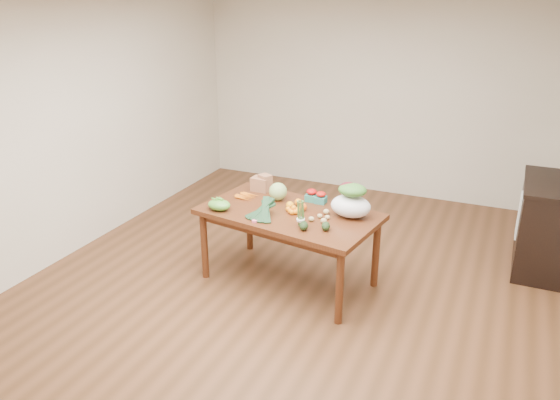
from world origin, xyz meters
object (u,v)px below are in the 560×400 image
at_px(paper_bag, 261,183).
at_px(salad_bag, 351,202).
at_px(cabbage, 278,192).
at_px(kale_bunch, 261,211).
at_px(cabinet, 545,225).
at_px(asparagus_bundle, 301,213).
at_px(mandarin_cluster, 294,209).
at_px(dining_table, 289,247).

bearing_deg(paper_bag, salad_bag, -15.29).
distance_m(cabbage, kale_bunch, 0.50).
xyz_separation_m(cabinet, kale_bunch, (-2.46, -1.60, 0.36)).
height_order(asparagus_bundle, salad_bag, salad_bag).
distance_m(paper_bag, kale_bunch, 0.74).
bearing_deg(mandarin_cluster, cabinet, 31.22).
height_order(cabbage, mandarin_cluster, cabbage).
xyz_separation_m(paper_bag, kale_bunch, (0.32, -0.67, -0.01)).
bearing_deg(cabbage, cabinet, 23.73).
relative_size(cabinet, cabbage, 5.66).
height_order(cabbage, asparagus_bundle, asparagus_bundle).
bearing_deg(mandarin_cluster, salad_bag, 14.60).
height_order(kale_bunch, salad_bag, salad_bag).
relative_size(paper_bag, asparagus_bundle, 1.00).
relative_size(cabbage, salad_bag, 0.48).
bearing_deg(cabbage, paper_bag, 147.65).
bearing_deg(paper_bag, cabbage, -32.35).
relative_size(kale_bunch, salad_bag, 1.06).
height_order(paper_bag, salad_bag, salad_bag).
relative_size(dining_table, mandarin_cluster, 9.25).
height_order(cabinet, salad_bag, salad_bag).
relative_size(paper_bag, kale_bunch, 0.62).
bearing_deg(cabinet, kale_bunch, -146.99).
distance_m(cabinet, paper_bag, 2.95).
relative_size(cabinet, kale_bunch, 2.55).
bearing_deg(asparagus_bundle, paper_bag, 145.83).
relative_size(mandarin_cluster, kale_bunch, 0.45).
height_order(paper_bag, cabbage, cabbage).
bearing_deg(asparagus_bundle, cabinet, 47.20).
relative_size(dining_table, asparagus_bundle, 6.66).
height_order(dining_table, mandarin_cluster, mandarin_cluster).
relative_size(paper_bag, mandarin_cluster, 1.38).
bearing_deg(kale_bunch, cabinet, 42.19).
xyz_separation_m(dining_table, mandarin_cluster, (0.05, -0.01, 0.41)).
bearing_deg(cabinet, salad_bag, -144.62).
relative_size(dining_table, paper_bag, 6.69).
xyz_separation_m(dining_table, kale_bunch, (-0.17, -0.26, 0.45)).
distance_m(mandarin_cluster, salad_bag, 0.54).
bearing_deg(asparagus_bundle, dining_table, 139.23).
xyz_separation_m(cabinet, cabbage, (-2.50, -1.10, 0.37)).
bearing_deg(paper_bag, dining_table, -39.77).
height_order(dining_table, cabinet, cabinet).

